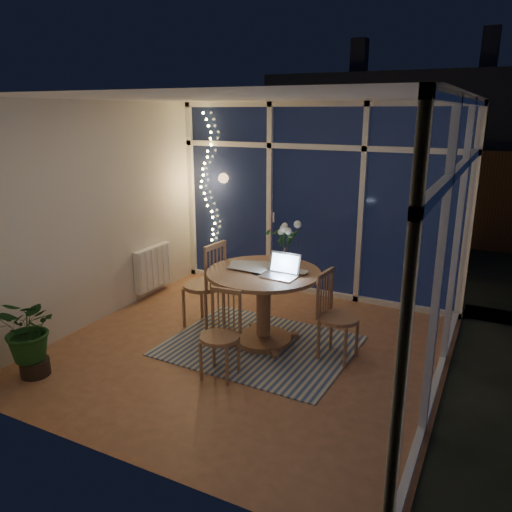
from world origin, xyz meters
name	(u,v)px	position (x,y,z in m)	size (l,w,h in m)	color
floor	(247,349)	(0.00, 0.00, 0.00)	(4.00, 4.00, 0.00)	#8E5B3E
ceiling	(246,98)	(0.00, 0.00, 2.60)	(4.00, 4.00, 0.00)	silver
wall_back	(315,201)	(0.00, 2.00, 1.30)	(4.00, 0.04, 2.60)	silver
wall_front	(106,295)	(0.00, -2.00, 1.30)	(4.00, 0.04, 2.60)	silver
wall_left	(97,215)	(-2.00, 0.00, 1.30)	(0.04, 4.00, 2.60)	silver
wall_right	(458,258)	(2.00, 0.00, 1.30)	(0.04, 4.00, 2.60)	silver
window_wall_back	(314,202)	(0.00, 1.96, 1.30)	(4.00, 0.10, 2.60)	white
window_wall_right	(453,257)	(1.96, 0.00, 1.30)	(0.10, 4.00, 2.60)	white
radiator	(153,267)	(-1.94, 0.90, 0.40)	(0.10, 0.70, 0.58)	white
fairy_lights	(207,179)	(-1.65, 1.88, 1.52)	(0.24, 0.10, 1.85)	#F3CD61
garden_patio	(393,249)	(0.50, 5.00, -0.06)	(12.00, 6.00, 0.10)	black
garden_fence	(376,194)	(0.00, 5.50, 0.90)	(11.00, 0.08, 1.80)	#3C2915
neighbour_roof	(423,123)	(0.30, 8.50, 2.20)	(7.00, 3.00, 2.20)	#32343C
garden_shrubs	(298,234)	(-0.80, 3.40, 0.45)	(0.90, 0.90, 0.90)	black
rug	(259,346)	(0.09, 0.13, 0.01)	(1.96, 1.57, 0.01)	beige
dining_table	(264,308)	(0.09, 0.23, 0.42)	(1.22, 1.22, 0.83)	#8C5A3F
chair_left	(203,283)	(-0.75, 0.33, 0.53)	(0.49, 0.49, 1.06)	#8C5A3F
chair_right	(339,316)	(0.93, 0.25, 0.47)	(0.43, 0.43, 0.94)	#8C5A3F
chair_front	(220,335)	(0.03, -0.61, 0.43)	(0.40, 0.40, 0.86)	#8C5A3F
laptop	(279,266)	(0.32, 0.12, 0.96)	(0.35, 0.30, 0.25)	silver
flower_vase	(285,256)	(0.20, 0.53, 0.94)	(0.20, 0.20, 0.21)	silver
bowl	(301,273)	(0.48, 0.31, 0.85)	(0.15, 0.15, 0.04)	white
newspapers	(250,266)	(-0.11, 0.29, 0.85)	(0.41, 0.32, 0.02)	beige
phone	(256,274)	(0.06, 0.10, 0.84)	(0.10, 0.05, 0.01)	black
potted_plant	(31,339)	(-1.59, -1.41, 0.38)	(0.54, 0.47, 0.76)	#18451A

